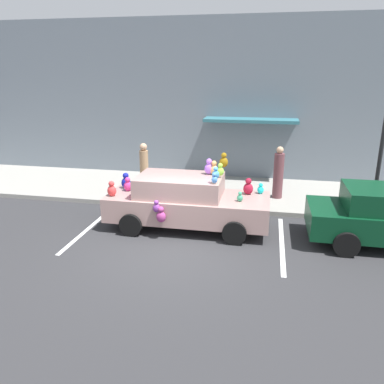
# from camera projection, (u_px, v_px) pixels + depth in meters

# --- Properties ---
(ground_plane) EXTENTS (60.00, 60.00, 0.00)m
(ground_plane) POSITION_uv_depth(u_px,v_px,m) (171.00, 251.00, 9.77)
(ground_plane) COLOR #2D2D30
(sidewalk) EXTENTS (24.00, 4.00, 0.15)m
(sidewalk) POSITION_uv_depth(u_px,v_px,m) (204.00, 191.00, 14.43)
(sidewalk) COLOR gray
(sidewalk) RESTS_ON ground
(storefront_building) EXTENTS (24.00, 1.25, 6.40)m
(storefront_building) POSITION_uv_depth(u_px,v_px,m) (214.00, 101.00, 15.49)
(storefront_building) COLOR slate
(storefront_building) RESTS_ON ground
(parking_stripe_front) EXTENTS (0.12, 3.60, 0.01)m
(parking_stripe_front) POSITION_uv_depth(u_px,v_px,m) (282.00, 243.00, 10.19)
(parking_stripe_front) COLOR silver
(parking_stripe_front) RESTS_ON ground
(parking_stripe_rear) EXTENTS (0.12, 3.60, 0.01)m
(parking_stripe_rear) POSITION_uv_depth(u_px,v_px,m) (89.00, 228.00, 11.21)
(parking_stripe_rear) COLOR silver
(parking_stripe_rear) RESTS_ON ground
(plush_covered_car) EXTENTS (4.59, 2.05, 2.18)m
(plush_covered_car) POSITION_uv_depth(u_px,v_px,m) (186.00, 201.00, 11.01)
(plush_covered_car) COLOR #A7837D
(plush_covered_car) RESTS_ON ground
(teddy_bear_on_sidewalk) EXTENTS (0.39, 0.33, 0.75)m
(teddy_bear_on_sidewalk) POSITION_uv_depth(u_px,v_px,m) (142.00, 187.00, 13.48)
(teddy_bear_on_sidewalk) COLOR #9E723D
(teddy_bear_on_sidewalk) RESTS_ON sidewalk
(street_lamp_post) EXTENTS (0.28, 0.28, 4.20)m
(street_lamp_post) POSITION_uv_depth(u_px,v_px,m) (384.00, 131.00, 11.20)
(street_lamp_post) COLOR black
(street_lamp_post) RESTS_ON sidewalk
(pedestrian_near_shopfront) EXTENTS (0.34, 0.34, 1.80)m
(pedestrian_near_shopfront) POSITION_uv_depth(u_px,v_px,m) (278.00, 174.00, 13.17)
(pedestrian_near_shopfront) COLOR brown
(pedestrian_near_shopfront) RESTS_ON sidewalk
(pedestrian_walking_past) EXTENTS (0.30, 0.30, 1.83)m
(pedestrian_walking_past) POSITION_uv_depth(u_px,v_px,m) (144.00, 170.00, 13.59)
(pedestrian_walking_past) COLOR tan
(pedestrian_walking_past) RESTS_ON sidewalk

